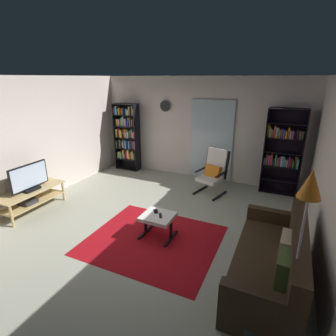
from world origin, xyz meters
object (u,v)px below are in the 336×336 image
object	(u,v)px
tv_remote	(160,215)
television	(29,178)
leather_sofa	(272,263)
cell_phone	(156,211)
bookshelf_near_tv	(127,135)
floor_lamp_by_sofa	(308,200)
lounge_armchair	(213,171)
bookshelf_near_sofa	(283,150)
ottoman	(158,219)
wall_clock	(165,106)
tv_stand	(32,197)

from	to	relation	value
tv_remote	television	bearing A→B (deg)	154.38
leather_sofa	cell_phone	world-z (taller)	leather_sofa
bookshelf_near_tv	cell_phone	bearing A→B (deg)	-49.73
television	floor_lamp_by_sofa	bearing A→B (deg)	-8.31
tv_remote	lounge_armchair	bearing A→B (deg)	52.74
leather_sofa	bookshelf_near_sofa	bearing A→B (deg)	91.81
lounge_armchair	tv_remote	xyz separation A→B (m)	(-0.28, -2.18, -0.12)
bookshelf_near_sofa	cell_phone	size ratio (longest dim) A/B	13.89
tv_remote	floor_lamp_by_sofa	xyz separation A→B (m)	(1.98, -0.89, 1.07)
bookshelf_near_tv	tv_remote	xyz separation A→B (m)	(2.43, -2.81, -0.60)
bookshelf_near_tv	cell_phone	size ratio (longest dim) A/B	13.47
television	tv_remote	size ratio (longest dim) A/B	5.69
ottoman	wall_clock	world-z (taller)	wall_clock
leather_sofa	tv_remote	size ratio (longest dim) A/B	13.64
bookshelf_near_sofa	tv_remote	bearing A→B (deg)	-120.45
leather_sofa	lounge_armchair	size ratio (longest dim) A/B	1.92
tv_remote	floor_lamp_by_sofa	world-z (taller)	floor_lamp_by_sofa
tv_remote	cell_phone	distance (m)	0.17
bookshelf_near_tv	bookshelf_near_sofa	xyz separation A→B (m)	(4.10, 0.03, -0.00)
tv_stand	floor_lamp_by_sofa	bearing A→B (deg)	-8.08
bookshelf_near_tv	floor_lamp_by_sofa	size ratio (longest dim) A/B	1.06
tv_remote	wall_clock	bearing A→B (deg)	83.84
bookshelf_near_sofa	floor_lamp_by_sofa	world-z (taller)	bookshelf_near_sofa
bookshelf_near_sofa	bookshelf_near_tv	bearing A→B (deg)	-179.62
bookshelf_near_tv	lounge_armchair	xyz separation A→B (m)	(2.71, -0.63, -0.48)
leather_sofa	cell_phone	size ratio (longest dim) A/B	14.03
tv_remote	cell_phone	world-z (taller)	tv_remote
bookshelf_near_sofa	ottoman	xyz separation A→B (m)	(-1.72, -2.83, -0.68)
tv_remote	tv_stand	bearing A→B (deg)	154.77
tv_stand	lounge_armchair	bearing A→B (deg)	38.38
lounge_armchair	ottoman	size ratio (longest dim) A/B	1.97
bookshelf_near_tv	tv_remote	size ratio (longest dim) A/B	13.10
television	ottoman	distance (m)	2.72
tv_stand	tv_remote	world-z (taller)	tv_stand
television	ottoman	bearing A→B (deg)	4.57
ottoman	wall_clock	xyz separation A→B (m)	(-1.26, 2.97, 1.52)
bookshelf_near_sofa	tv_remote	xyz separation A→B (m)	(-1.67, -2.84, -0.60)
floor_lamp_by_sofa	leather_sofa	bearing A→B (deg)	110.50
tv_stand	bookshelf_near_sofa	xyz separation A→B (m)	(4.41, 3.06, 0.71)
tv_stand	lounge_armchair	world-z (taller)	lounge_armchair
tv_stand	ottoman	world-z (taller)	tv_stand
wall_clock	lounge_armchair	bearing A→B (deg)	-26.78
bookshelf_near_tv	cell_phone	distance (m)	3.60
leather_sofa	lounge_armchair	world-z (taller)	lounge_armchair
bookshelf_near_sofa	floor_lamp_by_sofa	distance (m)	3.77
lounge_armchair	wall_clock	world-z (taller)	wall_clock
television	leather_sofa	size ratio (longest dim) A/B	0.42
bookshelf_near_tv	leather_sofa	size ratio (longest dim) A/B	0.96
bookshelf_near_tv	tv_remote	world-z (taller)	bookshelf_near_tv
bookshelf_near_tv	lounge_armchair	world-z (taller)	bookshelf_near_tv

